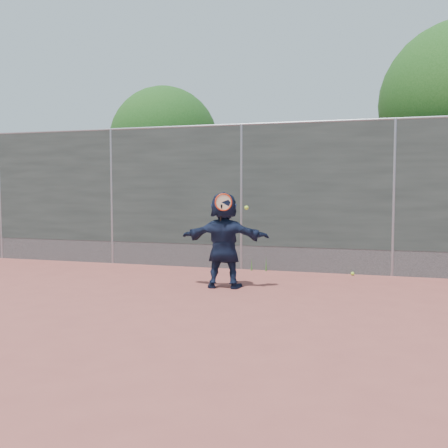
# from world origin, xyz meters

# --- Properties ---
(ground) EXTENTS (80.00, 80.00, 0.00)m
(ground) POSITION_xyz_m (0.00, 0.00, 0.00)
(ground) COLOR #9E4C42
(ground) RESTS_ON ground
(player) EXTENTS (1.55, 0.64, 1.63)m
(player) POSITION_xyz_m (0.20, 1.52, 0.81)
(player) COLOR #131C36
(player) RESTS_ON ground
(ball_ground) EXTENTS (0.07, 0.07, 0.07)m
(ball_ground) POSITION_xyz_m (2.27, 3.35, 0.03)
(ball_ground) COLOR #AEE532
(ball_ground) RESTS_ON ground
(fence) EXTENTS (20.00, 0.06, 3.03)m
(fence) POSITION_xyz_m (-0.00, 3.50, 1.58)
(fence) COLOR #38423D
(fence) RESTS_ON ground
(swing_action) EXTENTS (0.55, 0.16, 0.51)m
(swing_action) POSITION_xyz_m (0.29, 1.32, 1.43)
(swing_action) COLOR red
(swing_action) RESTS_ON ground
(tree_left) EXTENTS (3.15, 3.00, 4.53)m
(tree_left) POSITION_xyz_m (-2.85, 6.55, 2.94)
(tree_left) COLOR #382314
(tree_left) RESTS_ON ground
(weed_clump) EXTENTS (0.68, 0.07, 0.30)m
(weed_clump) POSITION_xyz_m (0.29, 3.38, 0.13)
(weed_clump) COLOR #387226
(weed_clump) RESTS_ON ground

